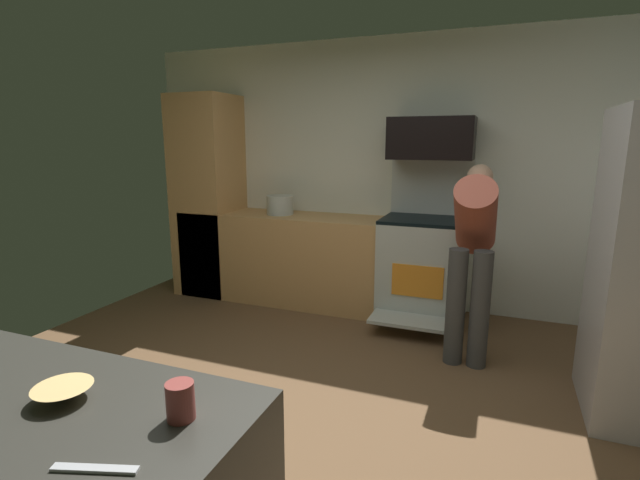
{
  "coord_description": "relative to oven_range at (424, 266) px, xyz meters",
  "views": [
    {
      "loc": [
        1.04,
        -2.25,
        1.63
      ],
      "look_at": [
        0.04,
        0.3,
        1.05
      ],
      "focal_mm": 26.15,
      "sensor_mm": 36.0,
      "label": 1
    }
  ],
  "objects": [
    {
      "name": "knife_chef",
      "position": [
        -0.2,
        -3.54,
        0.4
      ],
      "size": [
        0.2,
        0.08,
        0.01
      ],
      "primitive_type": "cube",
      "rotation": [
        0.0,
        0.0,
        3.46
      ],
      "color": "#B7BABF",
      "rests_on": "counter_island"
    },
    {
      "name": "wall_back",
      "position": [
        -0.42,
        0.37,
        0.79
      ],
      "size": [
        5.2,
        0.12,
        2.6
      ],
      "primitive_type": "cube",
      "color": "silver",
      "rests_on": "ground"
    },
    {
      "name": "microwave",
      "position": [
        -0.0,
        0.09,
        1.15
      ],
      "size": [
        0.74,
        0.38,
        0.37
      ],
      "primitive_type": "cube",
      "color": "black",
      "rests_on": "oven_range"
    },
    {
      "name": "stock_pot",
      "position": [
        -1.47,
        0.01,
        0.49
      ],
      "size": [
        0.27,
        0.27,
        0.19
      ],
      "primitive_type": "cylinder",
      "color": "#B9C0B9",
      "rests_on": "lower_cabinet_run"
    },
    {
      "name": "oven_range",
      "position": [
        0.0,
        0.0,
        0.0
      ],
      "size": [
        0.76,
        0.95,
        1.47
      ],
      "color": "beige",
      "rests_on": "ground"
    },
    {
      "name": "lower_cabinet_run",
      "position": [
        -1.32,
        0.01,
        -0.06
      ],
      "size": [
        2.4,
        0.6,
        0.9
      ],
      "primitive_type": "cube",
      "color": "tan",
      "rests_on": "ground"
    },
    {
      "name": "ground_plane",
      "position": [
        -0.42,
        -1.97,
        -0.52
      ],
      "size": [
        5.2,
        4.8,
        0.02
      ],
      "primitive_type": "cube",
      "color": "brown"
    },
    {
      "name": "person_cook",
      "position": [
        0.45,
        -0.66,
        0.37
      ],
      "size": [
        0.31,
        0.7,
        1.46
      ],
      "color": "#3F3F3F",
      "rests_on": "ground"
    },
    {
      "name": "mug_coffee",
      "position": [
        -0.14,
        -3.3,
        0.45
      ],
      "size": [
        0.08,
        0.08,
        0.1
      ],
      "primitive_type": "cylinder",
      "color": "brown",
      "rests_on": "counter_island"
    },
    {
      "name": "cabinet_column",
      "position": [
        -2.32,
        0.01,
        0.54
      ],
      "size": [
        0.6,
        0.6,
        2.1
      ],
      "primitive_type": "cube",
      "color": "tan",
      "rests_on": "ground"
    },
    {
      "name": "mixing_bowl_small",
      "position": [
        -0.52,
        -3.35,
        0.42
      ],
      "size": [
        0.17,
        0.17,
        0.04
      ],
      "primitive_type": "cone",
      "rotation": [
        3.14,
        0.0,
        0.0
      ],
      "color": "#EBC379",
      "rests_on": "counter_island"
    }
  ]
}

